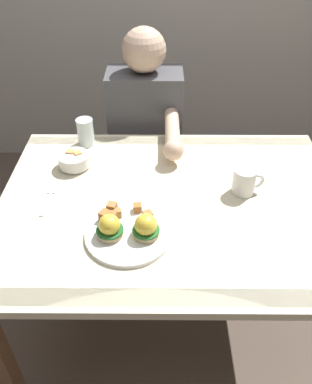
{
  "coord_description": "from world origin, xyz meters",
  "views": [
    {
      "loc": [
        -0.05,
        -1.05,
        1.61
      ],
      "look_at": [
        -0.06,
        0.0,
        0.78
      ],
      "focal_mm": 36.98,
      "sensor_mm": 36.0,
      "label": 1
    }
  ],
  "objects_px": {
    "fruit_bowl": "(74,160)",
    "coffee_mug": "(245,180)",
    "water_glass_near": "(86,133)",
    "diner_person": "(146,135)",
    "fork": "(49,199)",
    "dining_table": "(172,224)",
    "eggs_benedict_plate": "(128,230)"
  },
  "relations": [
    {
      "from": "fruit_bowl",
      "to": "coffee_mug",
      "type": "bearing_deg",
      "value": -13.79
    },
    {
      "from": "water_glass_near",
      "to": "diner_person",
      "type": "relative_size",
      "value": 0.1
    },
    {
      "from": "fruit_bowl",
      "to": "diner_person",
      "type": "relative_size",
      "value": 0.11
    },
    {
      "from": "diner_person",
      "to": "water_glass_near",
      "type": "bearing_deg",
      "value": -136.38
    },
    {
      "from": "coffee_mug",
      "to": "fork",
      "type": "bearing_deg",
      "value": -175.99
    },
    {
      "from": "fork",
      "to": "coffee_mug",
      "type": "bearing_deg",
      "value": 4.01
    },
    {
      "from": "fruit_bowl",
      "to": "diner_person",
      "type": "xyz_separation_m",
      "value": [
        0.26,
        0.39,
        -0.12
      ]
    },
    {
      "from": "fork",
      "to": "water_glass_near",
      "type": "height_order",
      "value": "water_glass_near"
    },
    {
      "from": "dining_table",
      "to": "diner_person",
      "type": "xyz_separation_m",
      "value": [
        -0.11,
        0.6,
        0.02
      ]
    },
    {
      "from": "diner_person",
      "to": "dining_table",
      "type": "bearing_deg",
      "value": -79.86
    },
    {
      "from": "coffee_mug",
      "to": "dining_table",
      "type": "bearing_deg",
      "value": -168.09
    },
    {
      "from": "dining_table",
      "to": "fruit_bowl",
      "type": "bearing_deg",
      "value": 150.92
    },
    {
      "from": "diner_person",
      "to": "fork",
      "type": "bearing_deg",
      "value": -118.34
    },
    {
      "from": "dining_table",
      "to": "fork",
      "type": "xyz_separation_m",
      "value": [
        -0.43,
        0.01,
        0.11
      ]
    },
    {
      "from": "fork",
      "to": "water_glass_near",
      "type": "xyz_separation_m",
      "value": [
        0.08,
        0.37,
        0.05
      ]
    },
    {
      "from": "eggs_benedict_plate",
      "to": "water_glass_near",
      "type": "relative_size",
      "value": 2.37
    },
    {
      "from": "fruit_bowl",
      "to": "fork",
      "type": "xyz_separation_m",
      "value": [
        -0.06,
        -0.2,
        -0.03
      ]
    },
    {
      "from": "dining_table",
      "to": "eggs_benedict_plate",
      "type": "height_order",
      "value": "eggs_benedict_plate"
    },
    {
      "from": "eggs_benedict_plate",
      "to": "fork",
      "type": "relative_size",
      "value": 1.73
    },
    {
      "from": "fruit_bowl",
      "to": "diner_person",
      "type": "bearing_deg",
      "value": 56.36
    },
    {
      "from": "fruit_bowl",
      "to": "coffee_mug",
      "type": "distance_m",
      "value": 0.64
    },
    {
      "from": "fruit_bowl",
      "to": "coffee_mug",
      "type": "relative_size",
      "value": 1.08
    },
    {
      "from": "dining_table",
      "to": "eggs_benedict_plate",
      "type": "bearing_deg",
      "value": -130.01
    },
    {
      "from": "dining_table",
      "to": "coffee_mug",
      "type": "xyz_separation_m",
      "value": [
        0.25,
        0.05,
        0.16
      ]
    },
    {
      "from": "eggs_benedict_plate",
      "to": "fruit_bowl",
      "type": "relative_size",
      "value": 2.25
    },
    {
      "from": "eggs_benedict_plate",
      "to": "fruit_bowl",
      "type": "bearing_deg",
      "value": 121.29
    },
    {
      "from": "eggs_benedict_plate",
      "to": "coffee_mug",
      "type": "bearing_deg",
      "value": 29.44
    },
    {
      "from": "coffee_mug",
      "to": "water_glass_near",
      "type": "xyz_separation_m",
      "value": [
        -0.6,
        0.32,
        0.0
      ]
    },
    {
      "from": "dining_table",
      "to": "diner_person",
      "type": "distance_m",
      "value": 0.61
    },
    {
      "from": "fruit_bowl",
      "to": "fork",
      "type": "height_order",
      "value": "fruit_bowl"
    },
    {
      "from": "water_glass_near",
      "to": "diner_person",
      "type": "xyz_separation_m",
      "value": [
        0.24,
        0.23,
        -0.14
      ]
    },
    {
      "from": "dining_table",
      "to": "fork",
      "type": "relative_size",
      "value": 7.7
    }
  ]
}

